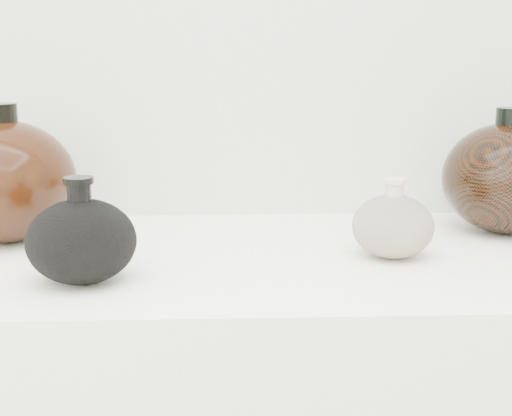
{
  "coord_description": "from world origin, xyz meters",
  "views": [
    {
      "loc": [
        0.0,
        -0.02,
        1.18
      ],
      "look_at": [
        0.04,
        0.92,
        0.97
      ],
      "focal_mm": 50.0,
      "sensor_mm": 36.0,
      "label": 1
    }
  ],
  "objects_px": {
    "left_round_pot": "(3,181)",
    "black_gourd_vase": "(82,240)",
    "cream_gourd_vase": "(393,226)",
    "right_round_pot": "(509,178)"
  },
  "relations": [
    {
      "from": "cream_gourd_vase",
      "to": "right_round_pot",
      "type": "distance_m",
      "value": 0.25
    },
    {
      "from": "left_round_pot",
      "to": "black_gourd_vase",
      "type": "bearing_deg",
      "value": -53.19
    },
    {
      "from": "black_gourd_vase",
      "to": "cream_gourd_vase",
      "type": "bearing_deg",
      "value": 13.14
    },
    {
      "from": "black_gourd_vase",
      "to": "right_round_pot",
      "type": "height_order",
      "value": "right_round_pot"
    },
    {
      "from": "black_gourd_vase",
      "to": "cream_gourd_vase",
      "type": "distance_m",
      "value": 0.42
    },
    {
      "from": "right_round_pot",
      "to": "cream_gourd_vase",
      "type": "bearing_deg",
      "value": -147.96
    },
    {
      "from": "cream_gourd_vase",
      "to": "left_round_pot",
      "type": "bearing_deg",
      "value": 168.79
    },
    {
      "from": "cream_gourd_vase",
      "to": "right_round_pot",
      "type": "relative_size",
      "value": 0.62
    },
    {
      "from": "left_round_pot",
      "to": "right_round_pot",
      "type": "distance_m",
      "value": 0.77
    },
    {
      "from": "left_round_pot",
      "to": "right_round_pot",
      "type": "bearing_deg",
      "value": 1.54
    }
  ]
}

